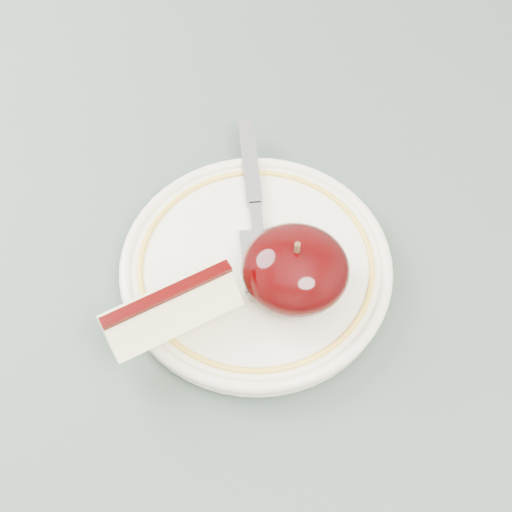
# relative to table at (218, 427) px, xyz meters

# --- Properties ---
(table) EXTENTS (0.90, 0.90, 0.75)m
(table) POSITION_rel_table_xyz_m (0.00, 0.00, 0.00)
(table) COLOR brown
(table) RESTS_ON ground
(plate) EXTENTS (0.19, 0.19, 0.02)m
(plate) POSITION_rel_table_xyz_m (0.02, 0.09, 0.10)
(plate) COLOR beige
(plate) RESTS_ON table
(apple_half) EXTENTS (0.07, 0.07, 0.05)m
(apple_half) POSITION_rel_table_xyz_m (0.05, 0.07, 0.13)
(apple_half) COLOR black
(apple_half) RESTS_ON plate
(apple_wedge) EXTENTS (0.09, 0.08, 0.04)m
(apple_wedge) POSITION_rel_table_xyz_m (-0.03, 0.03, 0.13)
(apple_wedge) COLOR beige
(apple_wedge) RESTS_ON plate
(fork) EXTENTS (0.05, 0.16, 0.00)m
(fork) POSITION_rel_table_xyz_m (0.01, 0.13, 0.11)
(fork) COLOR #95989D
(fork) RESTS_ON plate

